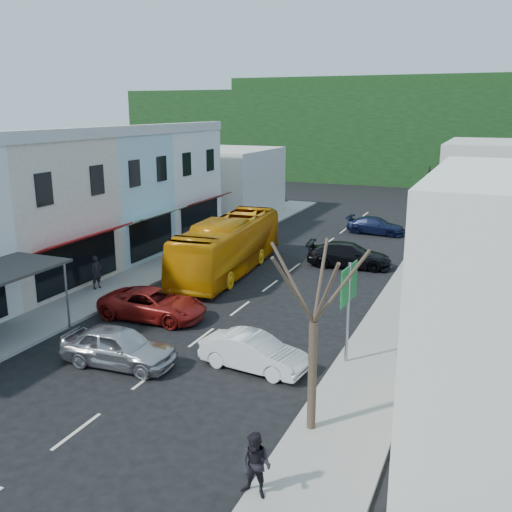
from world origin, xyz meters
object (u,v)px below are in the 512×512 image
(direction_sign, at_px, (348,315))
(traffic_signal, at_px, (428,196))
(pedestrian_left, at_px, (96,273))
(pedestrian_right, at_px, (256,466))
(street_tree, at_px, (314,322))
(bus, at_px, (228,247))
(car_silver, at_px, (119,348))
(car_white, at_px, (253,352))
(car_red, at_px, (153,304))

(direction_sign, bearing_deg, traffic_signal, 94.72)
(pedestrian_left, bearing_deg, pedestrian_right, -120.34)
(direction_sign, distance_m, street_tree, 5.26)
(traffic_signal, bearing_deg, bus, 44.62)
(car_silver, distance_m, direction_sign, 8.82)
(bus, xyz_separation_m, pedestrian_right, (9.62, -18.34, -0.55))
(bus, xyz_separation_m, traffic_signal, (9.12, 19.24, 0.91))
(bus, distance_m, car_white, 13.26)
(pedestrian_right, distance_m, street_tree, 4.41)
(car_red, distance_m, street_tree, 12.01)
(car_red, height_order, direction_sign, direction_sign)
(bus, distance_m, direction_sign, 13.76)
(bus, xyz_separation_m, pedestrian_left, (-4.94, -6.07, -0.55))
(car_silver, relative_size, pedestrian_left, 2.59)
(direction_sign, bearing_deg, pedestrian_left, 169.49)
(traffic_signal, bearing_deg, direction_sign, 71.16)
(car_white, bearing_deg, traffic_signal, 1.61)
(car_white, height_order, car_red, same)
(car_silver, bearing_deg, pedestrian_left, 39.67)
(car_white, height_order, pedestrian_left, pedestrian_left)
(pedestrian_left, bearing_deg, car_silver, -127.18)
(bus, distance_m, pedestrian_left, 7.84)
(bus, height_order, car_red, bus)
(street_tree, bearing_deg, traffic_signal, 91.35)
(car_silver, relative_size, direction_sign, 1.08)
(car_red, height_order, street_tree, street_tree)
(bus, relative_size, pedestrian_right, 6.82)
(pedestrian_right, bearing_deg, bus, 121.17)
(bus, xyz_separation_m, direction_sign, (9.72, -9.73, 0.49))
(bus, distance_m, pedestrian_right, 20.72)
(street_tree, bearing_deg, car_white, 135.38)
(bus, bearing_deg, direction_sign, -49.52)
(pedestrian_left, relative_size, traffic_signal, 0.35)
(car_silver, height_order, car_white, same)
(pedestrian_left, height_order, direction_sign, direction_sign)
(car_white, relative_size, pedestrian_left, 2.59)
(bus, relative_size, traffic_signal, 2.35)
(car_white, relative_size, direction_sign, 1.08)
(direction_sign, xyz_separation_m, street_tree, (0.20, -5.03, 1.53))
(street_tree, bearing_deg, pedestrian_left, 149.65)
(street_tree, height_order, traffic_signal, street_tree)
(traffic_signal, bearing_deg, car_silver, 57.13)
(pedestrian_right, bearing_deg, traffic_signal, 94.26)
(car_red, relative_size, traffic_signal, 0.93)
(pedestrian_left, xyz_separation_m, direction_sign, (14.66, -3.67, 1.04))
(car_white, height_order, traffic_signal, traffic_signal)
(car_red, relative_size, pedestrian_left, 2.71)
(car_silver, distance_m, traffic_signal, 33.32)
(car_white, xyz_separation_m, pedestrian_right, (3.03, -6.86, 0.30))
(car_silver, bearing_deg, car_white, -73.87)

